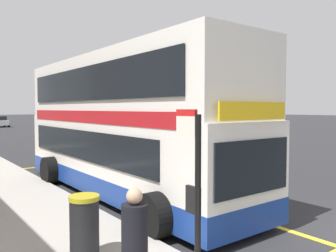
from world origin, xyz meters
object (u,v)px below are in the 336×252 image
at_px(bus_stop_sign, 194,183).
at_px(pedestrian_waiting_near_sign, 135,245).
at_px(litter_bin, 84,226).
at_px(double_decker_bus, 122,130).
at_px(parked_car_white_across, 0,122).
at_px(parked_car_maroon_kerbside, 76,129).

distance_m(bus_stop_sign, pedestrian_waiting_near_sign, 1.21).
height_order(pedestrian_waiting_near_sign, litter_bin, pedestrian_waiting_near_sign).
distance_m(pedestrian_waiting_near_sign, litter_bin, 1.98).
height_order(double_decker_bus, bus_stop_sign, double_decker_bus).
distance_m(double_decker_bus, parked_car_white_across, 46.55).
relative_size(pedestrian_waiting_near_sign, litter_bin, 1.48).
bearing_deg(double_decker_bus, parked_car_maroon_kerbside, 71.48).
bearing_deg(pedestrian_waiting_near_sign, litter_bin, 85.31).
xyz_separation_m(parked_car_white_across, litter_bin, (-8.39, -50.23, -0.11)).
bearing_deg(double_decker_bus, parked_car_white_across, 83.40).
relative_size(double_decker_bus, parked_car_white_across, 2.51).
bearing_deg(bus_stop_sign, litter_bin, 113.22).
xyz_separation_m(bus_stop_sign, litter_bin, (-0.84, 1.96, -1.00)).
bearing_deg(parked_car_white_across, double_decker_bus, 84.81).
distance_m(parked_car_maroon_kerbside, litter_bin, 28.46).
distance_m(bus_stop_sign, parked_car_white_across, 52.74).
relative_size(double_decker_bus, pedestrian_waiting_near_sign, 6.50).
relative_size(bus_stop_sign, pedestrian_waiting_near_sign, 1.61).
bearing_deg(litter_bin, double_decker_bus, 52.79).
bearing_deg(parked_car_maroon_kerbside, bus_stop_sign, -111.33).
height_order(double_decker_bus, litter_bin, double_decker_bus).
bearing_deg(double_decker_bus, litter_bin, -127.21).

